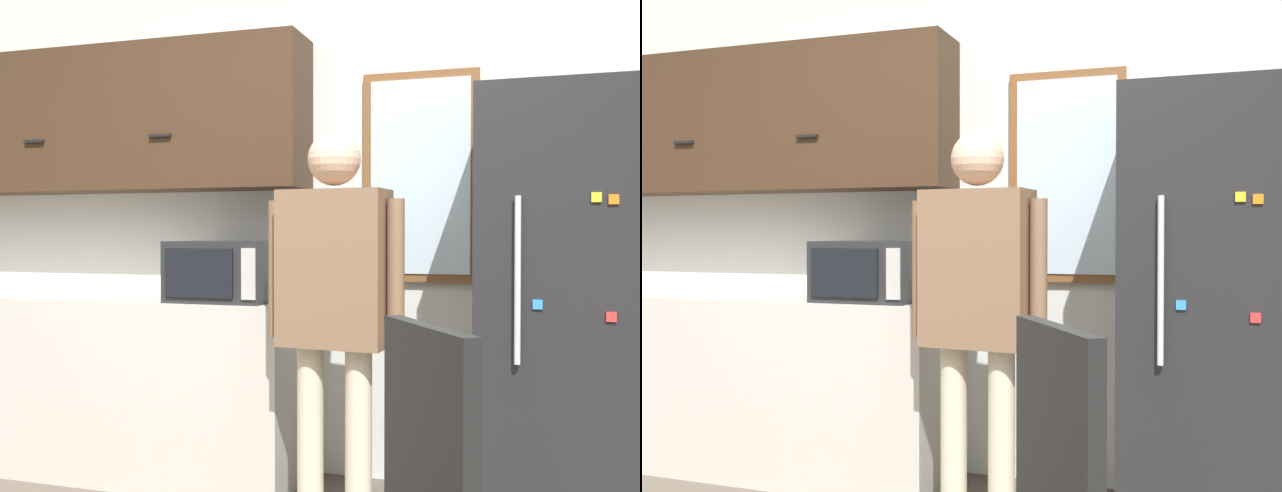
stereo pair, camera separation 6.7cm
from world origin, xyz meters
The scene contains 7 objects.
back_wall centered at (0.00, 2.01, 1.35)m, with size 6.00×0.06×2.70m.
counter centered at (-1.13, 1.70, 0.45)m, with size 2.14×0.56×0.90m.
upper_cabinets centered at (-1.13, 1.82, 1.83)m, with size 2.14×0.34×0.75m.
microwave centered at (-0.41, 1.66, 1.05)m, with size 0.49×0.41×0.29m.
person centered at (0.25, 1.29, 1.00)m, with size 0.59×0.25×1.64m.
refrigerator centered at (1.18, 1.63, 0.91)m, with size 0.75×0.70×1.82m.
window centered at (0.49, 1.96, 1.51)m, with size 0.56×0.05×1.02m.
Camera 2 is at (1.11, -1.48, 1.23)m, focal length 40.00 mm.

